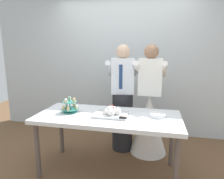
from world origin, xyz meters
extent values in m
plane|color=brown|center=(0.00, 0.00, 0.00)|extent=(8.00, 8.00, 0.00)
cube|color=silver|center=(0.00, 1.39, 1.45)|extent=(5.20, 0.10, 2.90)
cube|color=silver|center=(0.00, 0.00, 0.75)|extent=(1.80, 0.80, 0.05)
cylinder|color=#564C47|center=(-0.82, -0.32, 0.36)|extent=(0.06, 0.06, 0.72)
cylinder|color=#564C47|center=(0.82, -0.32, 0.36)|extent=(0.06, 0.06, 0.72)
cylinder|color=#564C47|center=(-0.82, 0.32, 0.36)|extent=(0.06, 0.06, 0.72)
cylinder|color=#564C47|center=(0.82, 0.32, 0.36)|extent=(0.06, 0.06, 0.72)
cylinder|color=teal|center=(-0.52, 0.01, 0.78)|extent=(0.17, 0.17, 0.01)
cylinder|color=teal|center=(-0.52, 0.01, 0.88)|extent=(0.01, 0.01, 0.21)
cylinder|color=teal|center=(-0.52, 0.01, 0.82)|extent=(0.23, 0.23, 0.01)
cylinder|color=#D1B784|center=(-0.43, 0.02, 0.84)|extent=(0.04, 0.04, 0.03)
sphere|color=beige|center=(-0.43, 0.02, 0.86)|extent=(0.04, 0.04, 0.04)
cylinder|color=#D1B784|center=(-0.49, 0.09, 0.84)|extent=(0.04, 0.04, 0.03)
sphere|color=#D6B27A|center=(-0.49, 0.09, 0.86)|extent=(0.04, 0.04, 0.04)
cylinder|color=#D1B784|center=(-0.59, 0.06, 0.84)|extent=(0.04, 0.04, 0.03)
sphere|color=white|center=(-0.59, 0.06, 0.86)|extent=(0.04, 0.04, 0.04)
cylinder|color=#D1B784|center=(-0.58, -0.05, 0.84)|extent=(0.04, 0.04, 0.03)
sphere|color=#D6B27A|center=(-0.58, -0.05, 0.86)|extent=(0.04, 0.04, 0.04)
cylinder|color=#D1B784|center=(-0.50, -0.08, 0.84)|extent=(0.04, 0.04, 0.03)
sphere|color=#D6B27A|center=(-0.50, -0.08, 0.86)|extent=(0.04, 0.04, 0.04)
cylinder|color=teal|center=(-0.52, 0.01, 0.92)|extent=(0.18, 0.18, 0.01)
cylinder|color=#D1B784|center=(-0.45, 0.01, 0.93)|extent=(0.04, 0.04, 0.03)
sphere|color=#D6B27A|center=(-0.45, 0.01, 0.96)|extent=(0.04, 0.04, 0.04)
cylinder|color=#D1B784|center=(-0.54, 0.06, 0.93)|extent=(0.04, 0.04, 0.03)
sphere|color=beige|center=(-0.54, 0.06, 0.96)|extent=(0.04, 0.04, 0.04)
cylinder|color=#D1B784|center=(-0.54, -0.05, 0.93)|extent=(0.04, 0.04, 0.03)
sphere|color=white|center=(-0.54, -0.05, 0.96)|extent=(0.04, 0.04, 0.04)
cube|color=silver|center=(0.04, -0.01, 0.79)|extent=(0.42, 0.31, 0.02)
sphere|color=white|center=(0.12, -0.01, 0.83)|extent=(0.10, 0.10, 0.10)
sphere|color=white|center=(0.06, 0.05, 0.83)|extent=(0.09, 0.09, 0.09)
sphere|color=white|center=(0.00, 0.01, 0.83)|extent=(0.08, 0.08, 0.08)
sphere|color=white|center=(-0.01, -0.05, 0.83)|extent=(0.08, 0.08, 0.08)
sphere|color=white|center=(0.06, -0.07, 0.83)|extent=(0.09, 0.09, 0.09)
sphere|color=white|center=(0.04, -0.01, 0.84)|extent=(0.11, 0.11, 0.11)
sphere|color=#DB474C|center=(0.01, 0.03, 0.89)|extent=(0.02, 0.02, 0.02)
sphere|color=#DB474C|center=(0.05, 0.06, 0.89)|extent=(0.02, 0.02, 0.02)
sphere|color=#2D1938|center=(0.11, -0.02, 0.88)|extent=(0.02, 0.02, 0.02)
sphere|color=#B21923|center=(0.03, 0.04, 0.88)|extent=(0.02, 0.02, 0.02)
sphere|color=#B21923|center=(0.03, -0.03, 0.89)|extent=(0.02, 0.02, 0.02)
sphere|color=#B21923|center=(0.08, -0.03, 0.89)|extent=(0.02, 0.02, 0.02)
cube|color=silver|center=(0.07, -0.13, 0.80)|extent=(0.23, 0.05, 0.00)
cube|color=black|center=(0.22, -0.15, 0.81)|extent=(0.09, 0.04, 0.02)
cylinder|color=white|center=(0.61, 0.07, 0.78)|extent=(0.19, 0.19, 0.01)
cylinder|color=white|center=(0.61, 0.07, 0.79)|extent=(0.19, 0.19, 0.01)
cylinder|color=white|center=(0.61, 0.07, 0.80)|extent=(0.19, 0.19, 0.01)
cylinder|color=white|center=(0.61, 0.07, 0.81)|extent=(0.19, 0.19, 0.01)
cylinder|color=#232328|center=(0.08, 0.64, 0.46)|extent=(0.32, 0.32, 0.92)
cube|color=white|center=(0.08, 0.64, 1.19)|extent=(0.36, 0.24, 0.54)
sphere|color=#D8B293|center=(0.08, 0.64, 1.55)|extent=(0.21, 0.21, 0.21)
cylinder|color=white|center=(-0.12, 0.62, 1.30)|extent=(0.14, 0.49, 0.28)
cylinder|color=white|center=(0.25, 0.67, 1.30)|extent=(0.14, 0.49, 0.28)
cube|color=navy|center=(0.07, 0.54, 1.19)|extent=(0.05, 0.02, 0.36)
cone|color=white|center=(0.49, 0.63, 0.46)|extent=(0.56, 0.56, 0.92)
cube|color=white|center=(0.49, 0.63, 1.19)|extent=(0.35, 0.22, 0.54)
sphere|color=#997054|center=(0.49, 0.63, 1.55)|extent=(0.21, 0.21, 0.21)
cylinder|color=white|center=(0.31, 0.64, 1.30)|extent=(0.10, 0.49, 0.28)
cylinder|color=white|center=(0.69, 0.62, 1.30)|extent=(0.10, 0.49, 0.28)
camera|label=1|loc=(0.56, -2.31, 1.59)|focal=31.74mm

